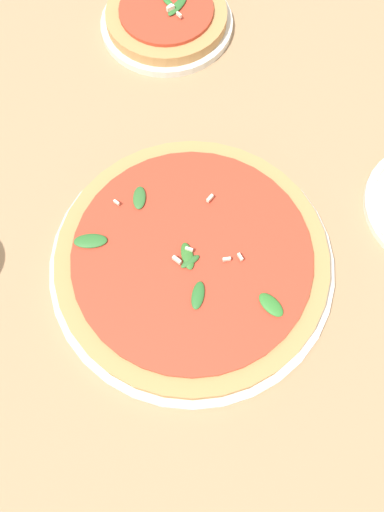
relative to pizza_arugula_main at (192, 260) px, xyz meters
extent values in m
plane|color=#9E7A56|center=(-0.03, -0.02, -0.02)|extent=(6.00, 6.00, 0.00)
cylinder|color=silver|center=(0.00, 0.00, -0.01)|extent=(0.37, 0.37, 0.01)
cylinder|color=#B7844C|center=(0.00, 0.00, 0.00)|extent=(0.35, 0.35, 0.02)
cylinder|color=#B73823|center=(0.00, 0.00, 0.02)|extent=(0.30, 0.30, 0.01)
ellipsoid|color=#2C682B|center=(0.11, -0.07, 0.02)|extent=(0.05, 0.03, 0.01)
ellipsoid|color=#2F6726|center=(0.01, 0.00, 0.02)|extent=(0.02, 0.04, 0.01)
ellipsoid|color=#30652D|center=(0.03, -0.10, 0.02)|extent=(0.03, 0.04, 0.01)
ellipsoid|color=#2E742A|center=(-0.06, 0.10, 0.02)|extent=(0.03, 0.04, 0.01)
ellipsoid|color=#286529|center=(0.01, 0.05, 0.02)|extent=(0.03, 0.04, 0.01)
ellipsoid|color=#2D6329|center=(0.01, 0.01, 0.02)|extent=(0.03, 0.01, 0.01)
cube|color=#EFE5C6|center=(0.06, -0.10, 0.03)|extent=(0.01, 0.01, 0.00)
cube|color=#EFE5C6|center=(0.00, 0.00, 0.03)|extent=(0.01, 0.01, 0.01)
cube|color=#EFE5C6|center=(0.02, 0.00, 0.03)|extent=(0.01, 0.01, 0.01)
cube|color=#EFE5C6|center=(-0.04, 0.03, 0.03)|extent=(0.01, 0.01, 0.01)
cube|color=#EFE5C6|center=(-0.05, 0.03, 0.03)|extent=(0.00, 0.01, 0.01)
cube|color=#EFE5C6|center=(-0.05, -0.06, 0.03)|extent=(0.01, 0.01, 0.01)
cylinder|color=silver|center=(-0.12, -0.40, -0.01)|extent=(0.21, 0.21, 0.01)
cylinder|color=#B7844C|center=(-0.12, -0.40, 0.00)|extent=(0.19, 0.19, 0.02)
cylinder|color=#B73823|center=(-0.12, -0.40, 0.02)|extent=(0.15, 0.15, 0.01)
ellipsoid|color=#2D672B|center=(-0.14, -0.40, 0.02)|extent=(0.05, 0.04, 0.01)
ellipsoid|color=#2C702C|center=(-0.13, -0.41, 0.02)|extent=(0.02, 0.03, 0.01)
cube|color=#EFE5C6|center=(-0.13, -0.40, 0.03)|extent=(0.01, 0.01, 0.00)
cube|color=#EFE5C6|center=(-0.13, -0.39, 0.03)|extent=(0.01, 0.01, 0.01)
cube|color=#EFE5C6|center=(-0.14, -0.37, 0.03)|extent=(0.01, 0.01, 0.01)
camera|label=1|loc=(0.09, 0.22, 0.59)|focal=35.00mm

